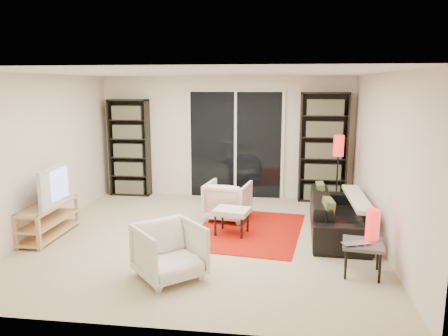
{
  "coord_description": "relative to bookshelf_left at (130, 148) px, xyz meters",
  "views": [
    {
      "loc": [
        1.09,
        -6.11,
        2.24
      ],
      "look_at": [
        0.25,
        0.3,
        1.0
      ],
      "focal_mm": 35.0,
      "sensor_mm": 36.0,
      "label": 1
    }
  ],
  "objects": [
    {
      "name": "rug",
      "position": [
        2.58,
        -1.96,
        -0.97
      ],
      "size": [
        1.82,
        2.29,
        0.01
      ],
      "primitive_type": "cube",
      "rotation": [
        0.0,
        0.0,
        -0.13
      ],
      "color": "#B41408",
      "rests_on": "floor"
    },
    {
      "name": "floor_lamp",
      "position": [
        4.05,
        -0.66,
        0.07
      ],
      "size": [
        0.21,
        0.21,
        1.37
      ],
      "color": "black",
      "rests_on": "floor"
    },
    {
      "name": "table_lamp",
      "position": [
        4.16,
        -3.22,
        -0.39
      ],
      "size": [
        0.16,
        0.16,
        0.37
      ],
      "primitive_type": "cylinder",
      "color": "red",
      "rests_on": "side_table"
    },
    {
      "name": "bookshelf_right",
      "position": [
        3.85,
        -0.0,
        0.07
      ],
      "size": [
        0.9,
        0.3,
        2.1
      ],
      "color": "black",
      "rests_on": "ground"
    },
    {
      "name": "laptop",
      "position": [
        3.96,
        -3.49,
        -0.56
      ],
      "size": [
        0.39,
        0.32,
        0.03
      ],
      "primitive_type": "imported",
      "rotation": [
        0.0,
        0.0,
        0.38
      ],
      "color": "silver",
      "rests_on": "side_table"
    },
    {
      "name": "armchair_back",
      "position": [
        2.18,
        -1.41,
        -0.65
      ],
      "size": [
        0.8,
        0.82,
        0.65
      ],
      "primitive_type": "imported",
      "rotation": [
        0.0,
        0.0,
        2.97
      ],
      "color": "silver",
      "rests_on": "floor"
    },
    {
      "name": "floor",
      "position": [
        1.95,
        -2.33,
        -0.98
      ],
      "size": [
        5.0,
        5.0,
        0.0
      ],
      "primitive_type": "plane",
      "color": "#C4B494",
      "rests_on": "ground"
    },
    {
      "name": "wall_back",
      "position": [
        1.95,
        0.17,
        0.22
      ],
      "size": [
        5.0,
        0.02,
        2.4
      ],
      "primitive_type": "cube",
      "color": "silver",
      "rests_on": "ground"
    },
    {
      "name": "armchair_front",
      "position": [
        1.78,
        -3.76,
        -0.65
      ],
      "size": [
        1.0,
        1.0,
        0.66
      ],
      "primitive_type": "imported",
      "rotation": [
        0.0,
        0.0,
        0.72
      ],
      "color": "silver",
      "rests_on": "floor"
    },
    {
      "name": "ceiling",
      "position": [
        1.95,
        -2.33,
        1.42
      ],
      "size": [
        5.0,
        5.0,
        0.02
      ],
      "primitive_type": "cube",
      "color": "white",
      "rests_on": "wall_back"
    },
    {
      "name": "tv_stand",
      "position": [
        -0.36,
        -2.6,
        -0.71
      ],
      "size": [
        0.39,
        1.22,
        0.5
      ],
      "color": "tan",
      "rests_on": "floor"
    },
    {
      "name": "bookshelf_left",
      "position": [
        0.0,
        0.0,
        0.0
      ],
      "size": [
        0.8,
        0.3,
        1.95
      ],
      "color": "black",
      "rests_on": "ground"
    },
    {
      "name": "sofa",
      "position": [
        3.93,
        -1.91,
        -0.68
      ],
      "size": [
        0.88,
        2.06,
        0.59
      ],
      "primitive_type": "imported",
      "rotation": [
        0.0,
        0.0,
        1.53
      ],
      "color": "black",
      "rests_on": "floor"
    },
    {
      "name": "wall_right",
      "position": [
        4.45,
        -2.33,
        0.22
      ],
      "size": [
        0.02,
        5.0,
        2.4
      ],
      "primitive_type": "cube",
      "color": "silver",
      "rests_on": "ground"
    },
    {
      "name": "ottoman",
      "position": [
        2.33,
        -2.15,
        -0.63
      ],
      "size": [
        0.58,
        0.51,
        0.4
      ],
      "color": "silver",
      "rests_on": "floor"
    },
    {
      "name": "wall_left",
      "position": [
        -0.55,
        -2.33,
        0.22
      ],
      "size": [
        0.02,
        5.0,
        2.4
      ],
      "primitive_type": "cube",
      "color": "silver",
      "rests_on": "ground"
    },
    {
      "name": "side_table",
      "position": [
        4.04,
        -3.37,
        -0.62
      ],
      "size": [
        0.53,
        0.53,
        0.4
      ],
      "color": "#49494E",
      "rests_on": "floor"
    },
    {
      "name": "tv",
      "position": [
        -0.34,
        -2.6,
        -0.19
      ],
      "size": [
        0.23,
        1.0,
        0.57
      ],
      "primitive_type": "imported",
      "rotation": [
        0.0,
        0.0,
        1.67
      ],
      "color": "black",
      "rests_on": "tv_stand"
    },
    {
      "name": "sliding_door",
      "position": [
        2.15,
        0.13,
        0.07
      ],
      "size": [
        1.92,
        0.08,
        2.16
      ],
      "color": "white",
      "rests_on": "ground"
    },
    {
      "name": "wall_front",
      "position": [
        1.95,
        -4.83,
        0.22
      ],
      "size": [
        5.0,
        0.02,
        2.4
      ],
      "primitive_type": "cube",
      "color": "silver",
      "rests_on": "ground"
    }
  ]
}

